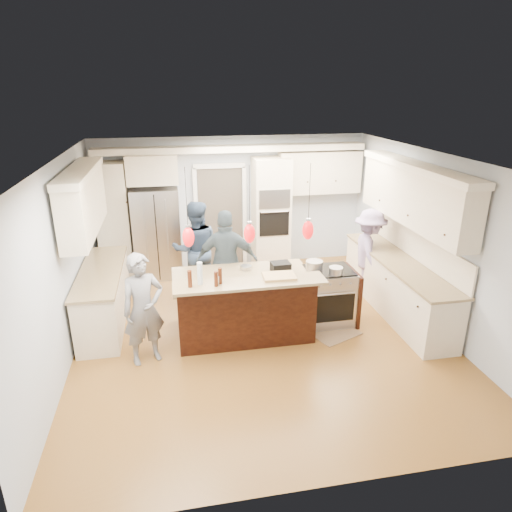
{
  "coord_description": "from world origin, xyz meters",
  "views": [
    {
      "loc": [
        -1.24,
        -6.15,
        3.63
      ],
      "look_at": [
        0.0,
        0.35,
        1.15
      ],
      "focal_mm": 32.0,
      "sensor_mm": 36.0,
      "label": 1
    }
  ],
  "objects_px": {
    "island_range": "(329,296)",
    "person_bar_end": "(143,309)",
    "kitchen_island": "(244,304)",
    "person_far_left": "(196,249)",
    "refrigerator": "(157,233)"
  },
  "relations": [
    {
      "from": "island_range",
      "to": "person_bar_end",
      "type": "relative_size",
      "value": 0.58
    },
    {
      "from": "kitchen_island",
      "to": "person_far_left",
      "type": "xyz_separation_m",
      "value": [
        -0.61,
        1.53,
        0.39
      ]
    },
    {
      "from": "refrigerator",
      "to": "person_far_left",
      "type": "distance_m",
      "value": 1.25
    },
    {
      "from": "person_bar_end",
      "to": "person_far_left",
      "type": "xyz_separation_m",
      "value": [
        0.85,
        2.05,
        0.08
      ]
    },
    {
      "from": "island_range",
      "to": "refrigerator",
      "type": "bearing_deg",
      "value": 137.41
    },
    {
      "from": "island_range",
      "to": "person_far_left",
      "type": "xyz_separation_m",
      "value": [
        -2.02,
        1.45,
        0.42
      ]
    },
    {
      "from": "refrigerator",
      "to": "kitchen_island",
      "type": "relative_size",
      "value": 0.86
    },
    {
      "from": "island_range",
      "to": "person_bar_end",
      "type": "distance_m",
      "value": 2.94
    },
    {
      "from": "person_bar_end",
      "to": "island_range",
      "type": "bearing_deg",
      "value": -9.05
    },
    {
      "from": "island_range",
      "to": "person_bar_end",
      "type": "xyz_separation_m",
      "value": [
        -2.86,
        -0.6,
        0.34
      ]
    },
    {
      "from": "person_far_left",
      "to": "kitchen_island",
      "type": "bearing_deg",
      "value": 114.25
    },
    {
      "from": "kitchen_island",
      "to": "person_bar_end",
      "type": "relative_size",
      "value": 1.32
    },
    {
      "from": "island_range",
      "to": "person_bar_end",
      "type": "height_order",
      "value": "person_bar_end"
    },
    {
      "from": "refrigerator",
      "to": "kitchen_island",
      "type": "height_order",
      "value": "refrigerator"
    },
    {
      "from": "kitchen_island",
      "to": "island_range",
      "type": "relative_size",
      "value": 2.28
    }
  ]
}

